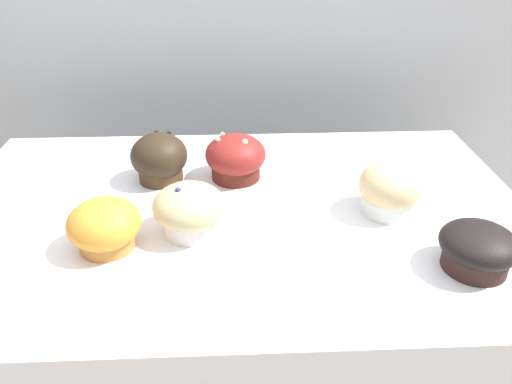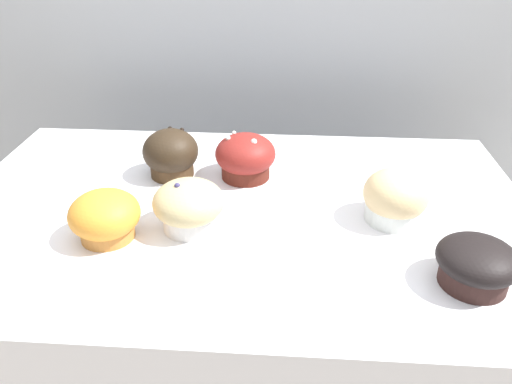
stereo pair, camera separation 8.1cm
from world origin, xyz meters
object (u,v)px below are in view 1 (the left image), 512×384
Objects in this scene: muffin_back_right at (106,226)px; muffin_front_center at (480,248)px; muffin_back_center at (161,159)px; muffin_front_left at (235,158)px; muffin_back_left at (191,210)px; muffin_front_right at (391,190)px.

muffin_front_center is at bearing -7.93° from muffin_back_right.
muffin_front_left is at bearing 0.83° from muffin_back_center.
muffin_front_center is 0.56m from muffin_back_center.
muffin_front_center is 1.00× the size of muffin_back_right.
muffin_front_left is (0.19, 0.21, 0.00)m from muffin_back_right.
muffin_front_left is at bearing 68.67° from muffin_back_left.
muffin_back_center reaches higher than muffin_front_right.
muffin_back_center reaches higher than muffin_back_right.
muffin_front_center is 0.96× the size of muffin_front_left.
muffin_front_right is 1.00× the size of muffin_back_center.
muffin_front_left is at bearing 139.57° from muffin_front_center.
muffin_front_left reaches higher than muffin_back_left.
muffin_front_right is at bearing -18.26° from muffin_back_center.
muffin_back_left is 0.19m from muffin_front_left.
muffin_back_left is 1.07× the size of muffin_front_right.
muffin_back_center is at bearing 75.38° from muffin_back_right.
muffin_back_right is at bearing -104.62° from muffin_back_center.
muffin_back_center is at bearing 161.74° from muffin_front_right.
muffin_front_center is at bearing -31.03° from muffin_back_center.
muffin_back_left is 1.08× the size of muffin_back_center.
muffin_back_right reaches higher than muffin_front_center.
muffin_front_left is 1.08× the size of muffin_back_center.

